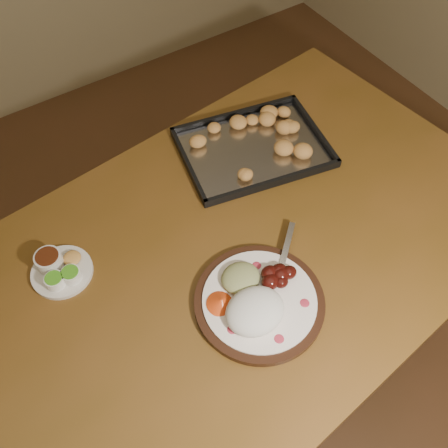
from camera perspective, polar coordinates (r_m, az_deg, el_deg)
dining_table at (r=1.31m, az=0.84°, el=-5.28°), size 1.60×1.07×0.75m
dinner_plate at (r=1.14m, az=3.78°, el=-8.71°), size 0.34×0.30×0.07m
condiment_saucer at (r=1.24m, az=-18.34°, el=-4.90°), size 0.15×0.15×0.05m
baking_tray at (r=1.43m, az=3.36°, el=8.79°), size 0.45×0.37×0.04m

